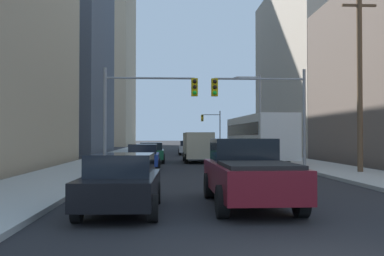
# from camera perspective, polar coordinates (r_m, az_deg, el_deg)

# --- Properties ---
(sidewalk_left) EXTENTS (3.89, 160.00, 0.15)m
(sidewalk_left) POSITION_cam_1_polar(r_m,az_deg,el_deg) (56.05, -8.28, -3.03)
(sidewalk_left) COLOR #9E9E99
(sidewalk_left) RESTS_ON ground
(sidewalk_right) EXTENTS (3.89, 160.00, 0.15)m
(sidewalk_right) POSITION_cam_1_polar(r_m,az_deg,el_deg) (56.62, 6.55, -3.02)
(sidewalk_right) COLOR #9E9E99
(sidewalk_right) RESTS_ON ground
(city_bus) EXTENTS (2.92, 11.58, 3.40)m
(city_bus) POSITION_cam_1_polar(r_m,az_deg,el_deg) (32.04, 8.59, -1.16)
(city_bus) COLOR silver
(city_bus) RESTS_ON ground
(pickup_truck_maroon) EXTENTS (2.20, 5.42, 1.90)m
(pickup_truck_maroon) POSITION_cam_1_polar(r_m,az_deg,el_deg) (12.56, 7.28, -5.81)
(pickup_truck_maroon) COLOR maroon
(pickup_truck_maroon) RESTS_ON ground
(cargo_van_beige) EXTENTS (2.16, 5.24, 2.26)m
(cargo_van_beige) POSITION_cam_1_polar(r_m,az_deg,el_deg) (33.27, 0.76, -2.28)
(cargo_van_beige) COLOR #C6B793
(cargo_van_beige) RESTS_ON ground
(sedan_black) EXTENTS (1.95, 4.25, 1.52)m
(sedan_black) POSITION_cam_1_polar(r_m,az_deg,el_deg) (11.49, -9.18, -7.05)
(sedan_black) COLOR black
(sedan_black) RESTS_ON ground
(sedan_blue) EXTENTS (1.95, 4.20, 1.52)m
(sedan_blue) POSITION_cam_1_polar(r_m,az_deg,el_deg) (25.77, -6.38, -3.76)
(sedan_blue) COLOR navy
(sedan_blue) RESTS_ON ground
(sedan_green) EXTENTS (1.95, 4.20, 1.52)m
(sedan_green) POSITION_cam_1_polar(r_m,az_deg,el_deg) (32.70, -5.28, -3.20)
(sedan_green) COLOR #195938
(sedan_green) RESTS_ON ground
(sedan_silver) EXTENTS (1.96, 4.27, 1.52)m
(sedan_silver) POSITION_cam_1_polar(r_m,az_deg,el_deg) (46.61, -0.54, -2.58)
(sedan_silver) COLOR #B7BABF
(sedan_silver) RESTS_ON ground
(traffic_signal_near_left) EXTENTS (5.52, 0.44, 6.00)m
(traffic_signal_near_left) POSITION_cam_1_polar(r_m,az_deg,el_deg) (25.83, -5.95, 3.68)
(traffic_signal_near_left) COLOR gray
(traffic_signal_near_left) RESTS_ON ground
(traffic_signal_near_right) EXTENTS (5.69, 0.44, 6.00)m
(traffic_signal_near_right) POSITION_cam_1_polar(r_m,az_deg,el_deg) (26.41, 9.27, 3.60)
(traffic_signal_near_right) COLOR gray
(traffic_signal_near_right) RESTS_ON ground
(traffic_signal_far_right) EXTENTS (3.09, 0.44, 6.00)m
(traffic_signal_far_right) POSITION_cam_1_polar(r_m,az_deg,el_deg) (68.82, 2.61, 0.59)
(traffic_signal_far_right) COLOR gray
(traffic_signal_far_right) RESTS_ON ground
(utility_pole_right) EXTENTS (2.20, 0.28, 10.16)m
(utility_pole_right) POSITION_cam_1_polar(r_m,az_deg,el_deg) (24.35, 21.02, 6.98)
(utility_pole_right) COLOR brown
(utility_pole_right) RESTS_ON ground
(street_lamp_right) EXTENTS (2.53, 0.32, 7.50)m
(street_lamp_right) POSITION_cam_1_polar(r_m,az_deg,el_deg) (39.61, 8.32, 2.65)
(street_lamp_right) COLOR gray
(street_lamp_right) RESTS_ON ground
(building_left_mid_office) EXTENTS (21.06, 18.40, 24.60)m
(building_left_mid_office) POSITION_cam_1_polar(r_m,az_deg,el_deg) (57.07, -21.96, 9.40)
(building_left_mid_office) COLOR #4C515B
(building_left_mid_office) RESTS_ON ground
(building_left_far_tower) EXTENTS (19.62, 25.38, 47.69)m
(building_left_far_tower) POSITION_cam_1_polar(r_m,az_deg,el_deg) (99.35, -13.65, 11.64)
(building_left_far_tower) COLOR tan
(building_left_far_tower) RESTS_ON ground
(building_right_mid_block) EXTENTS (24.50, 23.13, 19.82)m
(building_right_mid_block) POSITION_cam_1_polar(r_m,az_deg,el_deg) (56.30, 23.12, 7.09)
(building_right_mid_block) COLOR #B7A893
(building_right_mid_block) RESTS_ON ground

